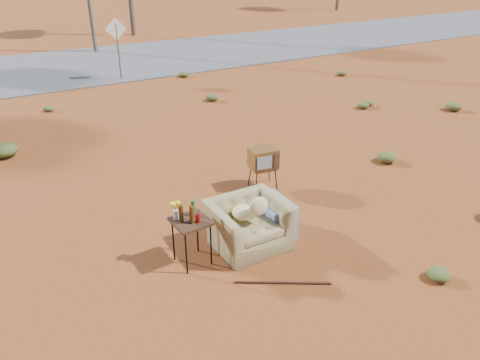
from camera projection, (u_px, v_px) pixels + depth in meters
ground at (262, 264)px, 7.27m from camera, size 140.00×140.00×0.00m
highway at (63, 67)px, 18.87m from camera, size 140.00×7.00×0.04m
armchair at (253, 217)px, 7.58m from camera, size 1.41×0.89×1.05m
tv_unit at (263, 159)px, 9.29m from camera, size 0.58×0.50×0.85m
side_table at (188, 219)px, 6.97m from camera, size 0.56×0.56×1.06m
rusty_bar at (283, 283)px, 6.83m from camera, size 1.23×0.77×0.04m
road_sign at (117, 38)px, 16.55m from camera, size 0.78×0.06×2.19m
scrub_patch at (123, 164)px, 10.25m from camera, size 17.49×8.07×0.33m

